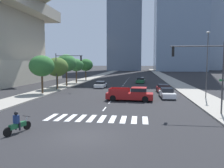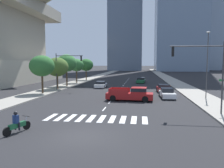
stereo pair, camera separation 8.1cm
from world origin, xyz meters
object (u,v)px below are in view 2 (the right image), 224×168
object	(u,v)px
street_tree_nearest	(42,66)
street_tree_fifth	(86,65)
street_tree_third	(67,63)
sedan_green_2	(141,80)
sedan_white_3	(101,85)
street_tree_second	(57,67)
street_tree_fourth	(77,65)
sedan_white_0	(167,93)
motorcycle_lead	(17,124)
traffic_signal_near	(204,65)
sedan_red_1	(164,89)
traffic_signal_far	(66,65)
street_lamp_east	(207,60)
pickup_truck	(132,94)

from	to	relation	value
street_tree_nearest	street_tree_fifth	xyz separation A→B (m)	(0.00, 26.61, -0.04)
street_tree_third	sedan_green_2	bearing A→B (deg)	34.79
sedan_white_3	street_tree_third	size ratio (longest dim) A/B	0.69
sedan_green_2	street_tree_second	world-z (taller)	street_tree_second
street_tree_nearest	street_tree_fourth	world-z (taller)	street_tree_nearest
sedan_white_0	motorcycle_lead	bearing A→B (deg)	-36.59
motorcycle_lead	street_tree_second	world-z (taller)	street_tree_second
motorcycle_lead	street_tree_fifth	size ratio (longest dim) A/B	0.38
street_tree_nearest	sedan_white_0	bearing A→B (deg)	-2.97
traffic_signal_near	street_tree_second	xyz separation A→B (m)	(-20.25, 16.61, -0.55)
motorcycle_lead	street_tree_third	bearing A→B (deg)	29.50
street_tree_fourth	traffic_signal_near	bearing A→B (deg)	-54.49
sedan_white_0	street_tree_fifth	xyz separation A→B (m)	(-18.22, 27.56, 3.61)
sedan_green_2	street_tree_second	bearing A→B (deg)	-39.13
sedan_white_0	street_tree_second	xyz separation A→B (m)	(-18.22, 6.95, 3.40)
sedan_green_2	street_tree_fourth	size ratio (longest dim) A/B	0.86
street_tree_third	street_tree_fourth	world-z (taller)	street_tree_third
sedan_red_1	traffic_signal_far	world-z (taller)	traffic_signal_far
street_tree_fourth	street_lamp_east	bearing A→B (deg)	-39.86
sedan_white_0	street_tree_nearest	size ratio (longest dim) A/B	0.81
motorcycle_lead	street_tree_nearest	world-z (taller)	street_tree_nearest
traffic_signal_near	street_tree_fourth	world-z (taller)	traffic_signal_near
street_lamp_east	street_tree_fifth	size ratio (longest dim) A/B	1.50
traffic_signal_far	street_tree_fourth	distance (m)	13.28
street_tree_second	street_tree_third	distance (m)	5.04
sedan_red_1	street_tree_second	bearing A→B (deg)	-99.22
sedan_white_3	pickup_truck	bearing A→B (deg)	-154.78
motorcycle_lead	sedan_red_1	size ratio (longest dim) A/B	0.47
pickup_truck	street_tree_fifth	size ratio (longest dim) A/B	1.04
sedan_white_3	street_tree_second	size ratio (longest dim) A/B	0.78
motorcycle_lead	sedan_red_1	bearing A→B (deg)	-11.44
street_tree_second	street_tree_fourth	bearing A→B (deg)	90.00
street_tree_fourth	traffic_signal_far	bearing A→B (deg)	-80.99
street_tree_fourth	street_tree_second	bearing A→B (deg)	-90.00
sedan_red_1	street_tree_fifth	xyz separation A→B (m)	(-18.30, 22.43, 3.61)
sedan_white_0	street_tree_third	distance (m)	22.16
sedan_white_0	sedan_green_2	xyz separation A→B (m)	(-3.55, 22.13, 0.00)
street_lamp_east	traffic_signal_near	bearing A→B (deg)	-107.46
traffic_signal_near	street_tree_fifth	distance (m)	42.38
street_tree_third	sedan_red_1	bearing A→B (deg)	-20.40
pickup_truck	sedan_white_0	size ratio (longest dim) A/B	1.28
pickup_truck	traffic_signal_near	world-z (taller)	traffic_signal_near
sedan_red_1	sedan_green_2	xyz separation A→B (m)	(-3.62, 17.00, -0.00)
motorcycle_lead	street_lamp_east	xyz separation A→B (m)	(16.60, 16.28, 4.45)
motorcycle_lead	street_tree_third	world-z (taller)	street_tree_third
sedan_white_3	street_tree_second	world-z (taller)	street_tree_second
street_tree_second	traffic_signal_far	bearing A→B (deg)	-33.12
street_tree_third	traffic_signal_far	bearing A→B (deg)	-71.85
sedan_white_3	street_tree_fourth	bearing A→B (deg)	42.25
sedan_white_0	street_lamp_east	bearing A→B (deg)	81.37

